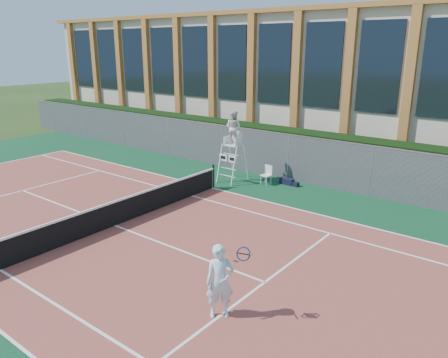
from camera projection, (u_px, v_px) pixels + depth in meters
The scene contains 12 objects.
ground at pixel (115, 226), 15.66m from camera, with size 120.00×120.00×0.00m, color #233814.
apron at pixel (136, 218), 16.42m from camera, with size 36.00×20.00×0.01m, color #0D3B1D.
tennis_court at pixel (115, 226), 15.66m from camera, with size 23.77×10.97×0.02m, color brown.
tennis_net at pixel (114, 212), 15.51m from camera, with size 0.10×11.30×1.10m.
fence at pixel (253, 152), 21.98m from camera, with size 40.00×0.06×2.20m, color #595E60, non-canonical shape.
hedge at pixel (266, 147), 22.88m from camera, with size 40.00×1.40×2.20m, color black.
building at pixel (335, 79), 27.98m from camera, with size 45.00×10.60×8.22m.
umpire_chair at pixel (233, 130), 20.23m from camera, with size 0.95×1.46×3.40m.
plastic_chair at pixel (267, 173), 20.29m from camera, with size 0.46×0.46×0.89m.
sports_bag_near at pixel (287, 181), 20.34m from camera, with size 0.67×0.27×0.29m, color black.
sports_bag_far at pixel (293, 184), 20.12m from camera, with size 0.51×0.22×0.21m, color black.
tennis_player at pixel (220, 281), 10.16m from camera, with size 1.07×0.85×1.83m.
Camera 1 is at (12.01, -9.00, 6.20)m, focal length 35.00 mm.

